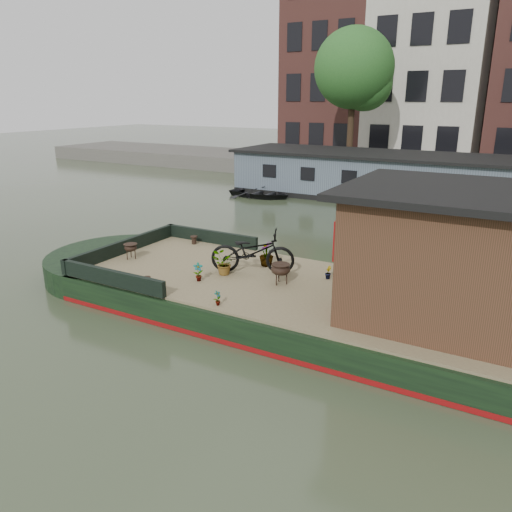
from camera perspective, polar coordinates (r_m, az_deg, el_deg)
The scene contains 20 objects.
ground at distance 10.82m, azimuth 9.03°, elevation -7.55°, with size 120.00×120.00×0.00m, color #2A3320.
houseboat_hull at distance 11.19m, azimuth 2.70°, elevation -4.92°, with size 14.01×4.02×0.60m.
houseboat_deck at distance 10.57m, azimuth 9.19°, elevation -4.48°, with size 11.80×3.80×0.05m, color olive.
bow_bulwark at distance 13.02m, azimuth -12.08°, elevation 0.55°, with size 3.00×4.00×0.35m.
cabin at distance 9.68m, azimuth 21.73°, elevation 0.23°, with size 4.00×3.50×2.42m.
bicycle at distance 11.54m, azimuth -0.39°, elevation 0.49°, with size 0.68×1.95×1.02m, color black.
potted_plant_a at distance 11.17m, azimuth -6.62°, elevation -1.83°, with size 0.22×0.15×0.42m, color #984F2B.
potted_plant_b at distance 11.39m, azimuth 8.23°, elevation -1.86°, with size 0.16×0.13×0.30m, color maroon.
potted_plant_c at distance 11.50m, azimuth -3.79°, elevation -0.87°, with size 0.49×0.42×0.54m, color #AE7032.
potted_plant_d at distance 12.09m, azimuth 1.19°, elevation 0.26°, with size 0.34×0.34×0.60m, color maroon.
potted_plant_e at distance 9.87m, azimuth -4.41°, elevation -4.81°, with size 0.16×0.11×0.31m, color #97562C.
brazier_front at distance 10.95m, azimuth 2.84°, elevation -2.05°, with size 0.43×0.43×0.46m, color black, non-canonical shape.
brazier_rear at distance 13.04m, azimuth -14.11°, elevation 0.53°, with size 0.36×0.36×0.39m, color black, non-canonical shape.
bollard_port at distance 14.06m, azimuth -7.10°, elevation 1.83°, with size 0.20×0.20×0.23m, color black.
bollard_stbd at distance 11.19m, azimuth -12.33°, elevation -2.77°, with size 0.16×0.16×0.18m, color black.
dinghy at distance 24.06m, azimuth 0.48°, elevation 7.51°, with size 2.20×3.08×0.64m, color black.
far_houseboat at distance 23.74m, azimuth 21.44°, elevation 7.76°, with size 20.40×4.40×2.11m.
quay at distance 30.20m, azimuth 23.28°, elevation 8.43°, with size 60.00×6.00×0.90m, color #47443F.
townhouse_row at distance 37.02m, azimuth 26.49°, elevation 21.14°, with size 27.25×8.00×16.50m.
tree_left at distance 29.94m, azimuth 11.42°, elevation 19.90°, with size 4.40×4.40×7.40m.
Camera 1 is at (3.31, -9.23, 4.58)m, focal length 35.00 mm.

